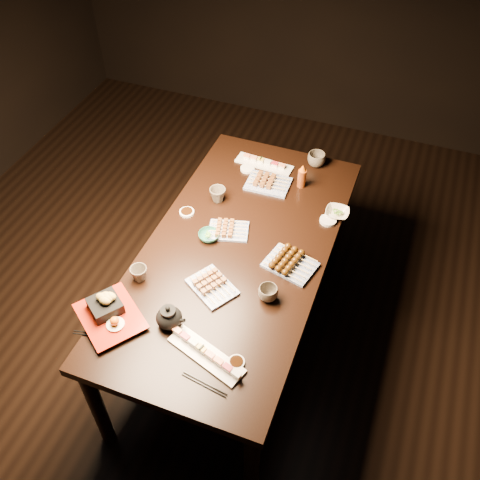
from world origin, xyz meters
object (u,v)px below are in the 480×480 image
object	(u,v)px
yakitori_plate_left	(268,181)
teacup_far_left	(218,195)
teacup_mid_right	(268,293)
condiment_bottle	(302,176)
dining_table	(237,295)
edamame_bowl_cream	(337,213)
teacup_near_left	(139,274)
edamame_bowl_green	(209,236)
teacup_far_right	(316,159)
sushi_platter_far	(264,162)
tempura_tray	(109,311)
yakitori_plate_center	(228,228)
yakitori_plate_right	(212,284)
teapot	(169,316)
sushi_platter_near	(206,353)

from	to	relation	value
yakitori_plate_left	teacup_far_left	world-z (taller)	teacup_far_left
yakitori_plate_left	teacup_mid_right	xyz separation A→B (m)	(0.26, -0.77, 0.01)
condiment_bottle	dining_table	bearing A→B (deg)	-105.78
edamame_bowl_cream	teacup_near_left	bearing A→B (deg)	-135.33
edamame_bowl_green	teacup_far_right	world-z (taller)	teacup_far_right
sushi_platter_far	yakitori_plate_left	xyz separation A→B (m)	(0.08, -0.17, 0.01)
edamame_bowl_cream	tempura_tray	bearing A→B (deg)	-127.71
yakitori_plate_center	teacup_mid_right	size ratio (longest dim) A/B	2.22
teacup_mid_right	teacup_far_left	world-z (taller)	teacup_far_left
yakitori_plate_right	teacup_far_left	distance (m)	0.62
edamame_bowl_cream	teacup_mid_right	xyz separation A→B (m)	(-0.17, -0.66, 0.02)
teapot	sushi_platter_near	bearing A→B (deg)	-23.30
edamame_bowl_green	teacup_far_right	xyz separation A→B (m)	(0.36, 0.78, 0.02)
sushi_platter_far	yakitori_plate_right	distance (m)	0.97
yakitori_plate_left	teapot	size ratio (longest dim) A/B	1.76
yakitori_plate_left	teacup_mid_right	bearing A→B (deg)	-73.11
teacup_near_left	teacup_far_right	distance (m)	1.28
edamame_bowl_cream	condiment_bottle	size ratio (longest dim) A/B	0.86
yakitori_plate_left	teacup_far_right	bearing A→B (deg)	51.29
yakitori_plate_center	tempura_tray	bearing A→B (deg)	-127.72
teacup_mid_right	condiment_bottle	bearing A→B (deg)	95.46
teacup_far_right	teapot	distance (m)	1.37
yakitori_plate_left	teacup_near_left	world-z (taller)	teacup_near_left
teapot	condiment_bottle	bearing A→B (deg)	76.32
yakitori_plate_right	tempura_tray	world-z (taller)	tempura_tray
tempura_tray	edamame_bowl_cream	bearing A→B (deg)	88.41
edamame_bowl_cream	edamame_bowl_green	bearing A→B (deg)	-145.08
sushi_platter_near	yakitori_plate_right	distance (m)	0.37
yakitori_plate_center	condiment_bottle	distance (m)	0.55
yakitori_plate_center	teacup_far_left	bearing A→B (deg)	109.75
edamame_bowl_green	teacup_near_left	xyz separation A→B (m)	(-0.20, -0.37, 0.02)
sushi_platter_far	tempura_tray	bearing A→B (deg)	81.52
yakitori_plate_center	condiment_bottle	size ratio (longest dim) A/B	1.39
yakitori_plate_right	yakitori_plate_left	world-z (taller)	yakitori_plate_left
tempura_tray	condiment_bottle	distance (m)	1.31
edamame_bowl_green	tempura_tray	xyz separation A→B (m)	(-0.22, -0.62, 0.04)
yakitori_plate_center	edamame_bowl_cream	xyz separation A→B (m)	(0.50, 0.32, -0.01)
yakitori_plate_right	teacup_mid_right	distance (m)	0.27
dining_table	yakitori_plate_left	world-z (taller)	yakitori_plate_left
edamame_bowl_green	teacup_far_right	distance (m)	0.86
edamame_bowl_green	edamame_bowl_cream	distance (m)	0.70
sushi_platter_far	edamame_bowl_green	world-z (taller)	sushi_platter_far
tempura_tray	teapot	xyz separation A→B (m)	(0.26, 0.07, 0.00)
edamame_bowl_cream	tempura_tray	world-z (taller)	tempura_tray
edamame_bowl_cream	tempura_tray	xyz separation A→B (m)	(-0.79, -1.02, 0.04)
sushi_platter_far	edamame_bowl_green	size ratio (longest dim) A/B	3.16
teacup_far_left	edamame_bowl_cream	bearing A→B (deg)	10.33
sushi_platter_far	teacup_near_left	world-z (taller)	teacup_near_left
teacup_mid_right	yakitori_plate_left	bearing A→B (deg)	108.44
sushi_platter_far	yakitori_plate_center	distance (m)	0.60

